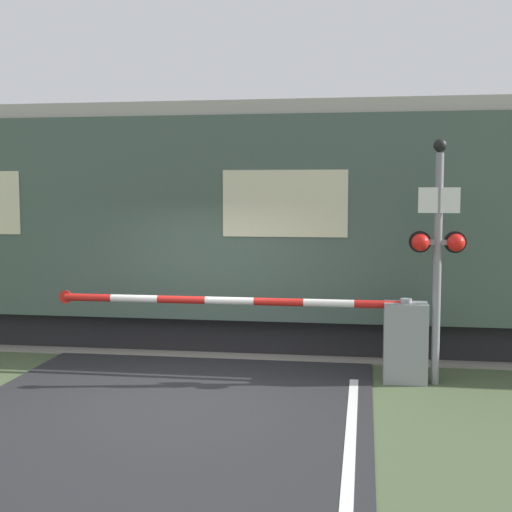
% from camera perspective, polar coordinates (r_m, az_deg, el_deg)
% --- Properties ---
extents(ground_plane, '(80.00, 80.00, 0.00)m').
position_cam_1_polar(ground_plane, '(9.60, -6.08, -10.93)').
color(ground_plane, '#475638').
extents(track_bed, '(36.00, 3.20, 0.13)m').
position_cam_1_polar(track_bed, '(12.98, -2.02, -6.53)').
color(track_bed, gray).
rests_on(track_bed, ground_plane).
extents(train, '(19.56, 2.88, 4.10)m').
position_cam_1_polar(train, '(12.56, 3.04, 2.60)').
color(train, black).
rests_on(train, ground_plane).
extents(crossing_barrier, '(5.40, 0.44, 1.19)m').
position_cam_1_polar(crossing_barrier, '(10.19, 9.45, -6.22)').
color(crossing_barrier, gray).
rests_on(crossing_barrier, ground_plane).
extents(signal_post, '(0.77, 0.26, 3.37)m').
position_cam_1_polar(signal_post, '(10.01, 14.35, 0.79)').
color(signal_post, gray).
rests_on(signal_post, ground_plane).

